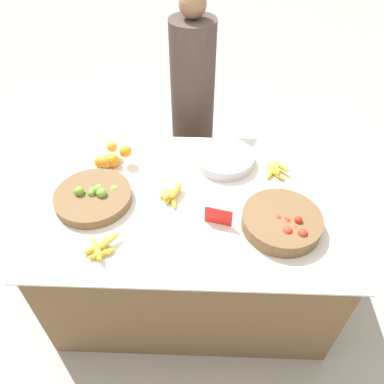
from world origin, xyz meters
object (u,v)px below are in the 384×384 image
(tomato_basket, at_px, (282,222))
(metal_bowl, at_px, (224,159))
(vendor_person, at_px, (193,112))
(lime_bowl, at_px, (94,197))
(price_sign, at_px, (218,217))

(tomato_basket, height_order, metal_bowl, tomato_basket)
(metal_bowl, distance_m, vendor_person, 0.67)
(lime_bowl, relative_size, metal_bowl, 1.17)
(tomato_basket, bearing_deg, lime_bowl, 171.20)
(metal_bowl, xyz_separation_m, price_sign, (-0.04, -0.49, 0.02))
(lime_bowl, xyz_separation_m, price_sign, (0.67, -0.14, 0.02))
(vendor_person, bearing_deg, metal_bowl, -71.25)
(metal_bowl, bearing_deg, lime_bowl, -153.96)
(tomato_basket, height_order, price_sign, same)
(lime_bowl, bearing_deg, price_sign, -11.77)
(metal_bowl, distance_m, price_sign, 0.49)
(price_sign, height_order, vendor_person, vendor_person)
(price_sign, bearing_deg, tomato_basket, 11.09)
(vendor_person, bearing_deg, tomato_basket, -66.66)
(tomato_basket, xyz_separation_m, metal_bowl, (-0.27, 0.50, -0.01))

